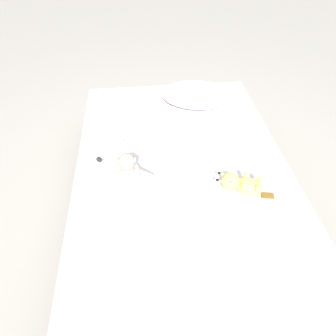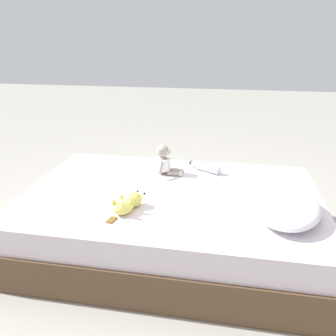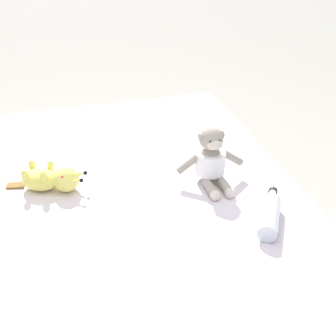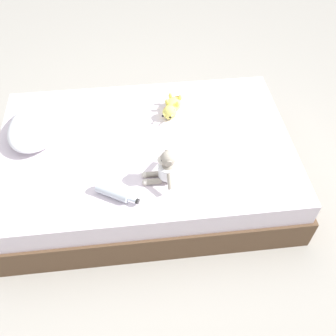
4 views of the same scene
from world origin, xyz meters
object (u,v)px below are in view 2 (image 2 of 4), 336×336
Objects in this scene: bed at (171,220)px; glass_bottle at (207,167)px; pillow at (286,207)px; plush_monkey at (164,162)px; plush_yellow_creature at (128,203)px.

glass_bottle is (-0.43, 0.22, 0.25)m from bed.
pillow is at bearing 39.07° from glass_bottle.
plush_monkey reaches higher than bed.
glass_bottle is at bearing 107.10° from plush_monkey.
bed is at bearing -105.55° from pillow.
plush_monkey is at bearing -72.90° from glass_bottle.
glass_bottle reaches higher than bed.
pillow reaches higher than glass_bottle.
pillow is 2.15× the size of plush_monkey.
plush_monkey is 0.90× the size of plush_yellow_creature.
plush_monkey reaches higher than plush_yellow_creature.
pillow is 1.94× the size of plush_yellow_creature.
pillow is at bearing 74.45° from bed.
bed is 0.47m from plush_monkey.
plush_yellow_creature is (0.29, -0.22, 0.27)m from bed.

